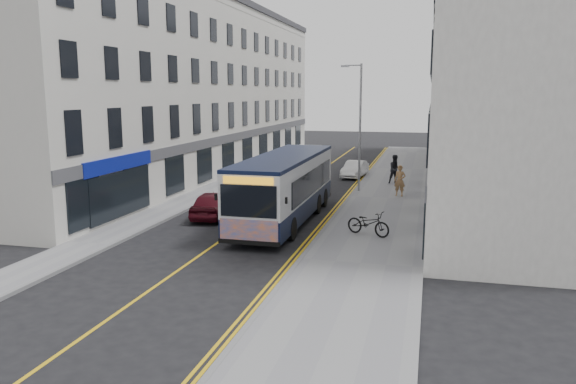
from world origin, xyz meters
The scene contains 17 objects.
ground centered at (0.00, 0.00, 0.00)m, with size 140.00×140.00×0.00m, color black.
pavement_east centered at (6.25, 12.00, 0.06)m, with size 4.50×64.00×0.12m, color gray.
pavement_west centered at (-5.00, 12.00, 0.06)m, with size 2.00×64.00×0.12m, color gray.
kerb_east centered at (4.00, 12.00, 0.07)m, with size 0.18×64.00×0.13m, color slate.
kerb_west centered at (-4.00, 12.00, 0.07)m, with size 0.18×64.00×0.13m, color slate.
road_centre_line centered at (0.00, 12.00, 0.00)m, with size 0.12×64.00×0.01m, color gold.
road_dbl_yellow_inner centered at (3.55, 12.00, 0.00)m, with size 0.10×64.00×0.01m, color gold.
road_dbl_yellow_outer centered at (3.75, 12.00, 0.00)m, with size 0.10×64.00×0.01m, color gold.
terrace_east centered at (11.50, 21.00, 6.50)m, with size 6.00×46.00×13.00m, color white.
terrace_west centered at (-9.00, 21.00, 6.50)m, with size 6.00×46.00×13.00m, color beige.
streetlamp centered at (4.17, 14.00, 4.38)m, with size 1.32×0.18×8.00m.
city_bus centered at (1.77, 5.00, 1.79)m, with size 2.63×11.26×3.27m.
bicycle centered at (6.07, 2.89, 0.66)m, with size 0.72×2.06×1.08m, color black.
pedestrian_near centered at (6.86, 12.80, 1.05)m, with size 0.68×0.45×1.86m, color #9B7146.
pedestrian_far centered at (6.30, 17.47, 1.10)m, with size 0.95×0.74×1.96m, color black.
car_white centered at (3.15, 20.38, 0.61)m, with size 1.29×3.71×1.22m, color white.
car_maroon centered at (-2.00, 4.99, 0.69)m, with size 1.63×4.04×1.38m, color #450B15.
Camera 1 is at (8.56, -21.01, 6.28)m, focal length 35.00 mm.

